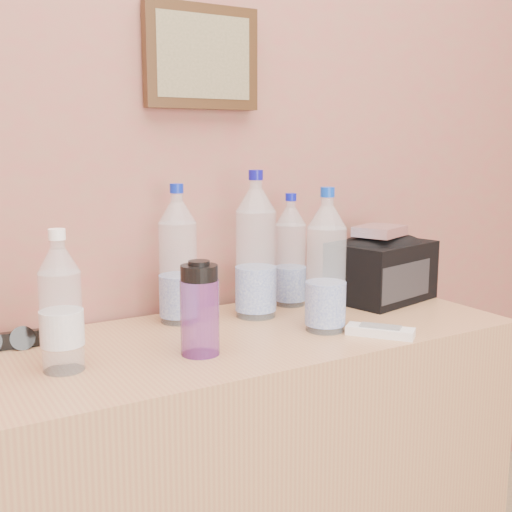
{
  "coord_description": "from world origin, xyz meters",
  "views": [
    {
      "loc": [
        -0.54,
        0.49,
        1.2
      ],
      "look_at": [
        0.17,
        1.71,
        0.94
      ],
      "focal_mm": 45.0,
      "sensor_mm": 36.0,
      "label": 1
    }
  ],
  "objects_px": {
    "pet_large_c": "(290,256)",
    "dresser": "(253,483)",
    "sunglasses": "(6,341)",
    "nalgene_bottle": "(200,309)",
    "foil_packet": "(380,231)",
    "pet_large_d": "(326,268)",
    "ac_remote": "(380,331)",
    "pet_small": "(61,309)",
    "toiletry_bag": "(381,267)",
    "pet_large_a": "(178,262)",
    "pet_large_b": "(256,253)"
  },
  "relations": [
    {
      "from": "ac_remote",
      "to": "pet_large_c",
      "type": "bearing_deg",
      "value": 144.84
    },
    {
      "from": "nalgene_bottle",
      "to": "ac_remote",
      "type": "distance_m",
      "value": 0.42
    },
    {
      "from": "pet_large_b",
      "to": "pet_large_c",
      "type": "height_order",
      "value": "pet_large_b"
    },
    {
      "from": "pet_small",
      "to": "ac_remote",
      "type": "bearing_deg",
      "value": -11.51
    },
    {
      "from": "pet_large_a",
      "to": "foil_packet",
      "type": "distance_m",
      "value": 0.56
    },
    {
      "from": "toiletry_bag",
      "to": "foil_packet",
      "type": "xyz_separation_m",
      "value": [
        -0.03,
        -0.02,
        0.1
      ]
    },
    {
      "from": "pet_large_c",
      "to": "sunglasses",
      "type": "bearing_deg",
      "value": -178.72
    },
    {
      "from": "sunglasses",
      "to": "foil_packet",
      "type": "distance_m",
      "value": 0.97
    },
    {
      "from": "nalgene_bottle",
      "to": "pet_large_d",
      "type": "bearing_deg",
      "value": 1.41
    },
    {
      "from": "pet_large_b",
      "to": "pet_large_c",
      "type": "bearing_deg",
      "value": 21.45
    },
    {
      "from": "pet_large_b",
      "to": "nalgene_bottle",
      "type": "distance_m",
      "value": 0.32
    },
    {
      "from": "nalgene_bottle",
      "to": "foil_packet",
      "type": "relative_size",
      "value": 1.55
    },
    {
      "from": "foil_packet",
      "to": "dresser",
      "type": "bearing_deg",
      "value": -170.92
    },
    {
      "from": "pet_large_b",
      "to": "nalgene_bottle",
      "type": "bearing_deg",
      "value": -141.62
    },
    {
      "from": "ac_remote",
      "to": "foil_packet",
      "type": "distance_m",
      "value": 0.37
    },
    {
      "from": "nalgene_bottle",
      "to": "pet_large_a",
      "type": "bearing_deg",
      "value": 76.25
    },
    {
      "from": "sunglasses",
      "to": "foil_packet",
      "type": "bearing_deg",
      "value": 0.79
    },
    {
      "from": "pet_large_b",
      "to": "toiletry_bag",
      "type": "bearing_deg",
      "value": -3.68
    },
    {
      "from": "dresser",
      "to": "nalgene_bottle",
      "type": "distance_m",
      "value": 0.51
    },
    {
      "from": "pet_large_a",
      "to": "toiletry_bag",
      "type": "relative_size",
      "value": 1.25
    },
    {
      "from": "pet_large_a",
      "to": "foil_packet",
      "type": "bearing_deg",
      "value": -9.8
    },
    {
      "from": "dresser",
      "to": "sunglasses",
      "type": "xyz_separation_m",
      "value": [
        -0.51,
        0.15,
        0.4
      ]
    },
    {
      "from": "dresser",
      "to": "pet_small",
      "type": "height_order",
      "value": "pet_small"
    },
    {
      "from": "dresser",
      "to": "pet_large_c",
      "type": "bearing_deg",
      "value": 38.13
    },
    {
      "from": "pet_large_c",
      "to": "dresser",
      "type": "bearing_deg",
      "value": -141.87
    },
    {
      "from": "foil_packet",
      "to": "pet_large_a",
      "type": "bearing_deg",
      "value": 170.2
    },
    {
      "from": "toiletry_bag",
      "to": "foil_packet",
      "type": "bearing_deg",
      "value": -158.16
    },
    {
      "from": "pet_large_a",
      "to": "pet_large_c",
      "type": "distance_m",
      "value": 0.32
    },
    {
      "from": "pet_large_b",
      "to": "ac_remote",
      "type": "distance_m",
      "value": 0.36
    },
    {
      "from": "dresser",
      "to": "toiletry_bag",
      "type": "bearing_deg",
      "value": 10.76
    },
    {
      "from": "foil_packet",
      "to": "toiletry_bag",
      "type": "bearing_deg",
      "value": 34.94
    },
    {
      "from": "pet_large_c",
      "to": "nalgene_bottle",
      "type": "xyz_separation_m",
      "value": [
        -0.38,
        -0.25,
        -0.04
      ]
    },
    {
      "from": "pet_small",
      "to": "dresser",
      "type": "bearing_deg",
      "value": 4.77
    },
    {
      "from": "pet_large_a",
      "to": "pet_large_c",
      "type": "xyz_separation_m",
      "value": [
        0.32,
        0.0,
        -0.02
      ]
    },
    {
      "from": "pet_large_c",
      "to": "nalgene_bottle",
      "type": "distance_m",
      "value": 0.46
    },
    {
      "from": "ac_remote",
      "to": "toiletry_bag",
      "type": "height_order",
      "value": "toiletry_bag"
    },
    {
      "from": "pet_large_d",
      "to": "pet_small",
      "type": "xyz_separation_m",
      "value": [
        -0.59,
        0.04,
        -0.03
      ]
    },
    {
      "from": "sunglasses",
      "to": "nalgene_bottle",
      "type": "bearing_deg",
      "value": -28.58
    },
    {
      "from": "pet_large_c",
      "to": "ac_remote",
      "type": "bearing_deg",
      "value": -86.49
    },
    {
      "from": "dresser",
      "to": "sunglasses",
      "type": "bearing_deg",
      "value": 163.69
    },
    {
      "from": "dresser",
      "to": "pet_large_a",
      "type": "bearing_deg",
      "value": 124.29
    },
    {
      "from": "pet_large_c",
      "to": "ac_remote",
      "type": "height_order",
      "value": "pet_large_c"
    },
    {
      "from": "sunglasses",
      "to": "pet_large_b",
      "type": "bearing_deg",
      "value": 1.97
    },
    {
      "from": "pet_large_d",
      "to": "ac_remote",
      "type": "bearing_deg",
      "value": -50.43
    },
    {
      "from": "pet_large_a",
      "to": "pet_small",
      "type": "distance_m",
      "value": 0.38
    },
    {
      "from": "dresser",
      "to": "pet_large_d",
      "type": "xyz_separation_m",
      "value": [
        0.15,
        -0.07,
        0.53
      ]
    },
    {
      "from": "pet_large_c",
      "to": "pet_small",
      "type": "height_order",
      "value": "pet_large_c"
    },
    {
      "from": "sunglasses",
      "to": "foil_packet",
      "type": "xyz_separation_m",
      "value": [
        0.95,
        -0.08,
        0.18
      ]
    },
    {
      "from": "pet_large_a",
      "to": "ac_remote",
      "type": "bearing_deg",
      "value": -44.36
    },
    {
      "from": "ac_remote",
      "to": "pet_large_b",
      "type": "bearing_deg",
      "value": 170.43
    }
  ]
}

